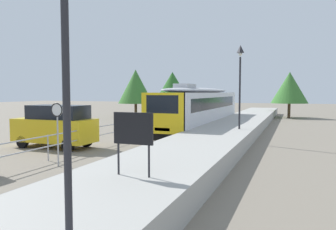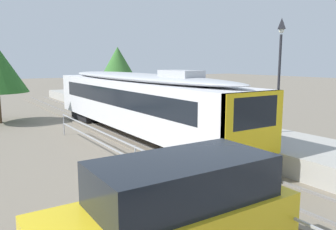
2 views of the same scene
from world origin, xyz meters
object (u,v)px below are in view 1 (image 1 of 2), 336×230
object	(u,v)px
commuter_train	(201,105)
platform_lamp_near_end	(64,2)
platform_notice_board	(133,131)
speed_limit_sign	(57,118)
platform_lamp_mid_platform	(240,71)
parked_van_yellow	(55,126)

from	to	relation	value
commuter_train	platform_lamp_near_end	distance (m)	24.05
platform_lamp_near_end	platform_notice_board	size ratio (longest dim) A/B	2.97
speed_limit_sign	platform_lamp_near_end	bearing A→B (deg)	-49.58
platform_lamp_near_end	speed_limit_sign	bearing A→B (deg)	130.42
commuter_train	platform_lamp_near_end	size ratio (longest dim) A/B	3.37
platform_notice_board	commuter_train	bearing A→B (deg)	99.88
platform_lamp_mid_platform	platform_lamp_near_end	bearing A→B (deg)	-90.00
commuter_train	platform_lamp_mid_platform	bearing A→B (deg)	-55.75
platform_lamp_near_end	platform_lamp_mid_platform	distance (m)	17.20
platform_lamp_mid_platform	parked_van_yellow	size ratio (longest dim) A/B	1.09
commuter_train	platform_lamp_near_end	world-z (taller)	platform_lamp_near_end
commuter_train	parked_van_yellow	distance (m)	13.25
platform_lamp_near_end	commuter_train	bearing A→B (deg)	100.38
commuter_train	platform_notice_board	world-z (taller)	commuter_train
platform_notice_board	parked_van_yellow	distance (m)	11.66
platform_lamp_near_end	parked_van_yellow	xyz separation A→B (m)	(-9.83, 11.52, -3.33)
platform_lamp_near_end	platform_lamp_mid_platform	world-z (taller)	same
platform_lamp_near_end	parked_van_yellow	size ratio (longest dim) A/B	1.09
platform_lamp_mid_platform	platform_notice_board	distance (m)	13.40
platform_lamp_mid_platform	platform_notice_board	xyz separation A→B (m)	(-0.92, -13.14, -2.44)
speed_limit_sign	parked_van_yellow	distance (m)	5.41
speed_limit_sign	commuter_train	bearing A→B (deg)	82.77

